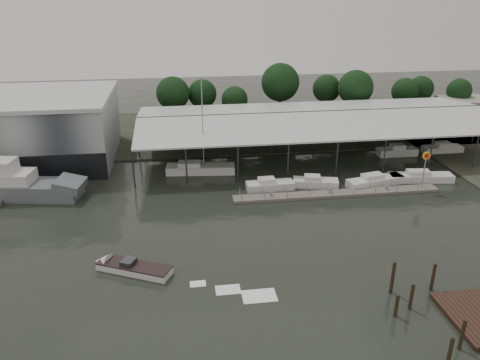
{
  "coord_description": "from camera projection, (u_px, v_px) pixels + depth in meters",
  "views": [
    {
      "loc": [
        -5.71,
        -44.68,
        26.02
      ],
      "look_at": [
        2.04,
        11.05,
        2.5
      ],
      "focal_mm": 35.0,
      "sensor_mm": 36.0,
      "label": 1
    }
  ],
  "objects": [
    {
      "name": "ground",
      "position": [
        236.0,
        240.0,
        51.59
      ],
      "size": [
        200.0,
        200.0,
        0.0
      ],
      "primitive_type": "plane",
      "color": "black",
      "rests_on": "ground"
    },
    {
      "name": "moored_cruiser_3",
      "position": [
        420.0,
        177.0,
        66.9
      ],
      "size": [
        9.19,
        3.27,
        1.7
      ],
      "rotation": [
        0.0,
        0.0,
        -0.12
      ],
      "color": "silver",
      "rests_on": "ground"
    },
    {
      "name": "floating_dock",
      "position": [
        337.0,
        194.0,
        62.56
      ],
      "size": [
        28.0,
        2.0,
        1.4
      ],
      "color": "slate",
      "rests_on": "ground"
    },
    {
      "name": "grey_trawler",
      "position": [
        11.0,
        186.0,
        61.56
      ],
      "size": [
        19.41,
        7.37,
        8.84
      ],
      "rotation": [
        0.0,
        0.0,
        -0.17
      ],
      "color": "#5A6064",
      "rests_on": "ground"
    },
    {
      "name": "shell_fuel_sign",
      "position": [
        425.0,
        163.0,
        62.64
      ],
      "size": [
        1.1,
        0.18,
        5.55
      ],
      "color": "gray",
      "rests_on": "ground"
    },
    {
      "name": "land_strip_far",
      "position": [
        207.0,
        131.0,
        89.93
      ],
      "size": [
        140.0,
        30.0,
        0.3
      ],
      "color": "#3E4232",
      "rests_on": "ground"
    },
    {
      "name": "moored_cruiser_0",
      "position": [
        269.0,
        185.0,
        64.23
      ],
      "size": [
        6.56,
        2.4,
        1.7
      ],
      "rotation": [
        0.0,
        0.0,
        0.03
      ],
      "color": "silver",
      "rests_on": "ground"
    },
    {
      "name": "speedboat_underway",
      "position": [
        128.0,
        267.0,
        45.96
      ],
      "size": [
        17.84,
        9.64,
        2.0
      ],
      "rotation": [
        0.0,
        0.0,
        2.69
      ],
      "color": "silver",
      "rests_on": "ground"
    },
    {
      "name": "moored_cruiser_2",
      "position": [
        375.0,
        181.0,
        65.6
      ],
      "size": [
        8.72,
        4.02,
        1.7
      ],
      "rotation": [
        0.0,
        0.0,
        0.22
      ],
      "color": "silver",
      "rests_on": "ground"
    },
    {
      "name": "horizon_tree_line",
      "position": [
        307.0,
        89.0,
        95.25
      ],
      "size": [
        66.44,
        11.86,
        11.6
      ],
      "color": "black",
      "rests_on": "ground"
    },
    {
      "name": "covered_boat_shed",
      "position": [
        316.0,
        116.0,
        76.97
      ],
      "size": [
        58.24,
        24.0,
        6.96
      ],
      "color": "silver",
      "rests_on": "ground"
    },
    {
      "name": "white_sailboat",
      "position": [
        199.0,
        169.0,
        69.82
      ],
      "size": [
        10.38,
        3.63,
        14.44
      ],
      "rotation": [
        0.0,
        0.0,
        -0.1
      ],
      "color": "silver",
      "rests_on": "ground"
    },
    {
      "name": "storage_warehouse",
      "position": [
        34.0,
        128.0,
        73.36
      ],
      "size": [
        24.5,
        20.5,
        10.5
      ],
      "color": "#9EA4A8",
      "rests_on": "ground"
    },
    {
      "name": "moored_cruiser_1",
      "position": [
        315.0,
        182.0,
        65.11
      ],
      "size": [
        6.56,
        3.61,
        1.7
      ],
      "rotation": [
        0.0,
        0.0,
        -0.24
      ],
      "color": "silver",
      "rests_on": "ground"
    },
    {
      "name": "mooring_pilings",
      "position": [
        422.0,
        307.0,
        39.25
      ],
      "size": [
        5.24,
        9.29,
        3.84
      ],
      "color": "#302618",
      "rests_on": "ground"
    }
  ]
}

